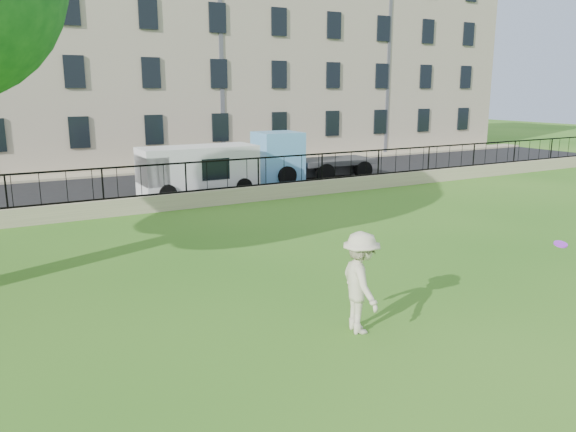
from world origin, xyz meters
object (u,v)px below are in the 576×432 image
man (361,283)px  white_van (198,171)px  frisbee (561,244)px  blue_truck (312,155)px

man → white_van: size_ratio=0.39×
frisbee → blue_truck: 16.81m
white_van → frisbee: bearing=-82.1°
man → frisbee: size_ratio=6.96×
man → white_van: bearing=4.8°
frisbee → blue_truck: blue_truck is taller
man → blue_truck: blue_truck is taller
frisbee → man: bearing=169.2°
man → blue_truck: size_ratio=0.33×
white_van → blue_truck: (6.23, 1.00, 0.18)m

